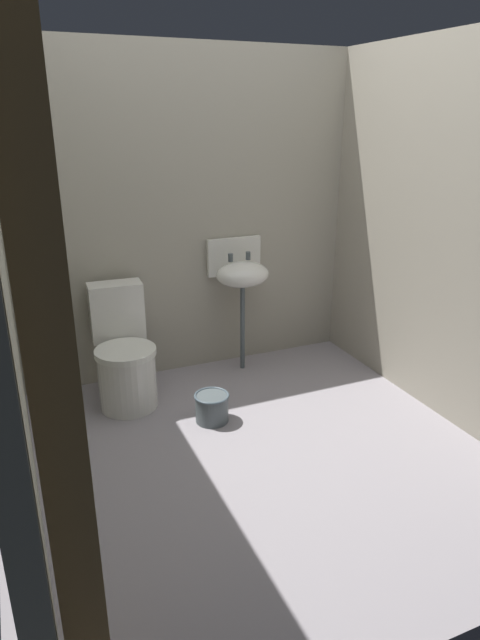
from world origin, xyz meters
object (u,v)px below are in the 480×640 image
wooden_door_post (53,389)px  sink (241,273)px  toilet_near_wall (124,357)px  bucket (212,407)px

wooden_door_post → sink: wooden_door_post is taller
toilet_near_wall → sink: size_ratio=0.79×
sink → wooden_door_post: bearing=-124.6°
toilet_near_wall → bucket: bearing=135.5°
toilet_near_wall → bucket: 0.69m
sink → bucket: size_ratio=4.37×
wooden_door_post → bucket: size_ratio=10.18×
wooden_door_post → toilet_near_wall: size_ratio=2.95×
wooden_door_post → bucket: bearing=56.1°
toilet_near_wall → bucket: toilet_near_wall is taller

